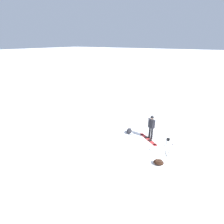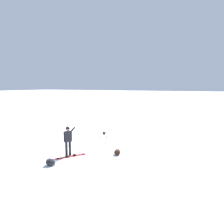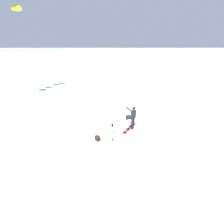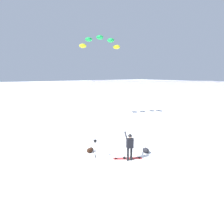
# 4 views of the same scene
# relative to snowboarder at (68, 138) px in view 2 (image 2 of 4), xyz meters

# --- Properties ---
(ground_plane) EXTENTS (300.00, 300.00, 0.00)m
(ground_plane) POSITION_rel_snowboarder_xyz_m (0.76, 0.13, -1.06)
(ground_plane) COLOR white
(snowboarder) EXTENTS (0.77, 0.47, 1.76)m
(snowboarder) POSITION_rel_snowboarder_xyz_m (0.00, 0.00, 0.00)
(snowboarder) COLOR black
(snowboarder) RESTS_ON ground_plane
(snowboard) EXTENTS (1.13, 1.62, 0.10)m
(snowboard) POSITION_rel_snowboarder_xyz_m (0.22, -0.06, -1.04)
(snowboard) COLOR #B23333
(snowboard) RESTS_ON ground_plane
(gear_bag_large) EXTENTS (0.53, 0.66, 0.29)m
(gear_bag_large) POSITION_rel_snowboarder_xyz_m (2.44, 1.45, -0.90)
(gear_bag_large) COLOR black
(gear_bag_large) RESTS_ON ground_plane
(camera_tripod) EXTENTS (0.56, 0.52, 1.24)m
(camera_tripod) POSITION_rel_snowboarder_xyz_m (1.49, 1.59, -0.16)
(camera_tripod) COLOR #262628
(camera_tripod) RESTS_ON ground_plane
(gear_bag_small) EXTENTS (0.53, 0.40, 0.34)m
(gear_bag_small) POSITION_rel_snowboarder_xyz_m (0.14, -1.60, -0.88)
(gear_bag_small) COLOR black
(gear_bag_small) RESTS_ON ground_plane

